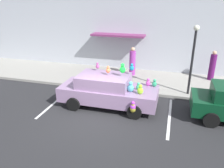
# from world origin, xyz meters

# --- Properties ---
(ground_plane) EXTENTS (60.00, 60.00, 0.00)m
(ground_plane) POSITION_xyz_m (0.00, 0.00, 0.00)
(ground_plane) COLOR #262628
(sidewalk) EXTENTS (24.00, 4.00, 0.15)m
(sidewalk) POSITION_xyz_m (0.00, 5.00, 0.07)
(sidewalk) COLOR gray
(sidewalk) RESTS_ON ground
(storefront_building) EXTENTS (24.00, 1.25, 6.40)m
(storefront_building) POSITION_xyz_m (-0.01, 7.14, 3.19)
(storefront_building) COLOR #B2B7C1
(storefront_building) RESTS_ON ground
(parking_stripe_front) EXTENTS (0.12, 3.60, 0.01)m
(parking_stripe_front) POSITION_xyz_m (3.00, 1.00, 0.00)
(parking_stripe_front) COLOR silver
(parking_stripe_front) RESTS_ON ground
(parking_stripe_rear) EXTENTS (0.12, 3.60, 0.01)m
(parking_stripe_rear) POSITION_xyz_m (-2.60, 1.00, 0.00)
(parking_stripe_rear) COLOR silver
(parking_stripe_rear) RESTS_ON ground
(plush_covered_car) EXTENTS (4.60, 2.10, 2.17)m
(plush_covered_car) POSITION_xyz_m (0.06, 1.30, 0.80)
(plush_covered_car) COLOR #93749B
(plush_covered_car) RESTS_ON ground
(teddy_bear_on_sidewalk) EXTENTS (0.31, 0.26, 0.59)m
(teddy_bear_on_sidewalk) POSITION_xyz_m (-1.06, 3.89, 0.42)
(teddy_bear_on_sidewalk) COLOR brown
(teddy_bear_on_sidewalk) RESTS_ON sidewalk
(street_lamp_post) EXTENTS (0.28, 0.28, 3.55)m
(street_lamp_post) POSITION_xyz_m (3.82, 3.50, 2.35)
(street_lamp_post) COLOR black
(street_lamp_post) RESTS_ON sidewalk
(pedestrian_near_shopfront) EXTENTS (0.39, 0.39, 1.82)m
(pedestrian_near_shopfront) POSITION_xyz_m (0.38, 5.73, 0.99)
(pedestrian_near_shopfront) COLOR purple
(pedestrian_near_shopfront) RESTS_ON sidewalk
(pedestrian_walking_past) EXTENTS (0.37, 0.37, 1.81)m
(pedestrian_walking_past) POSITION_xyz_m (5.23, 6.14, 0.99)
(pedestrian_walking_past) COLOR #531353
(pedestrian_walking_past) RESTS_ON sidewalk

